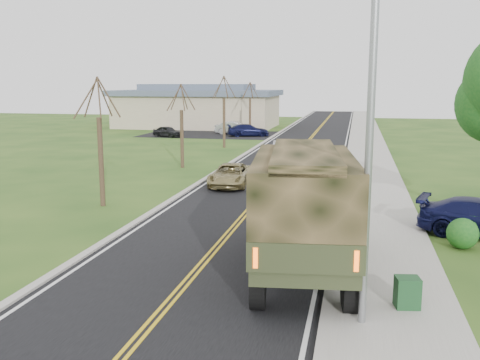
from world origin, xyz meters
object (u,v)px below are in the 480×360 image
(military_truck, at_px, (303,203))
(suv_champagne, at_px, (230,175))
(utility_box_near, at_px, (407,292))
(sedan_silver, at_px, (283,150))

(military_truck, height_order, suv_champagne, military_truck)
(military_truck, distance_m, utility_box_near, 3.99)
(sedan_silver, height_order, utility_box_near, sedan_silver)
(military_truck, xyz_separation_m, utility_box_near, (2.91, -2.11, -1.75))
(military_truck, relative_size, utility_box_near, 10.16)
(utility_box_near, bearing_deg, suv_champagne, 107.88)
(suv_champagne, xyz_separation_m, utility_box_near, (8.35, -15.64, -0.12))
(military_truck, bearing_deg, sedan_silver, 92.54)
(suv_champagne, height_order, sedan_silver, sedan_silver)
(military_truck, distance_m, sedan_silver, 25.34)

